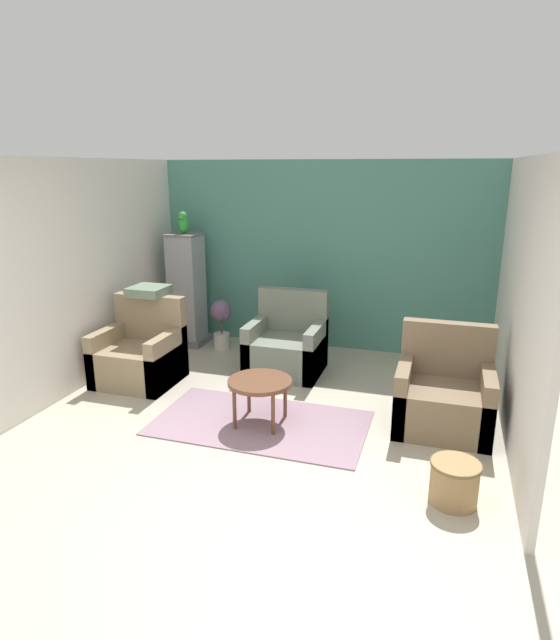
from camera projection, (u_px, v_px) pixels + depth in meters
The scene contains 14 objects.
ground_plane at pixel (207, 493), 4.03m from camera, with size 20.00×20.00×0.00m, color #B2A893.
wall_back_accent at pixel (322, 256), 7.07m from camera, with size 4.53×0.06×2.47m.
wall_left at pixel (91, 272), 6.01m from camera, with size 0.06×3.65×2.47m.
wall_right at pixel (521, 301), 4.72m from camera, with size 0.06×3.65×2.47m.
area_rug at pixel (261, 423), 5.13m from camera, with size 2.02×1.13×0.01m.
coffee_table at pixel (260, 385), 5.02m from camera, with size 0.61×0.61×0.45m.
armchair_left at pixel (140, 356), 6.07m from camera, with size 0.86×0.77×0.95m.
armchair_right at pixel (444, 397), 4.99m from camera, with size 0.86×0.77×0.95m.
armchair_middle at pixel (287, 347), 6.38m from camera, with size 0.86×0.77×0.95m.
birdcage at pixel (187, 291), 7.29m from camera, with size 0.49×0.49×1.52m.
parrot at pixel (184, 223), 7.04m from camera, with size 0.14×0.25×0.29m.
potted_plant at pixel (221, 319), 7.14m from camera, with size 0.30×0.28×0.67m.
wicker_basket at pixel (454, 481), 3.89m from camera, with size 0.36×0.36×0.32m.
throw_pillow at pixel (149, 291), 6.13m from camera, with size 0.41×0.41×0.10m.
Camera 1 is at (1.58, -3.19, 2.37)m, focal length 30.00 mm.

